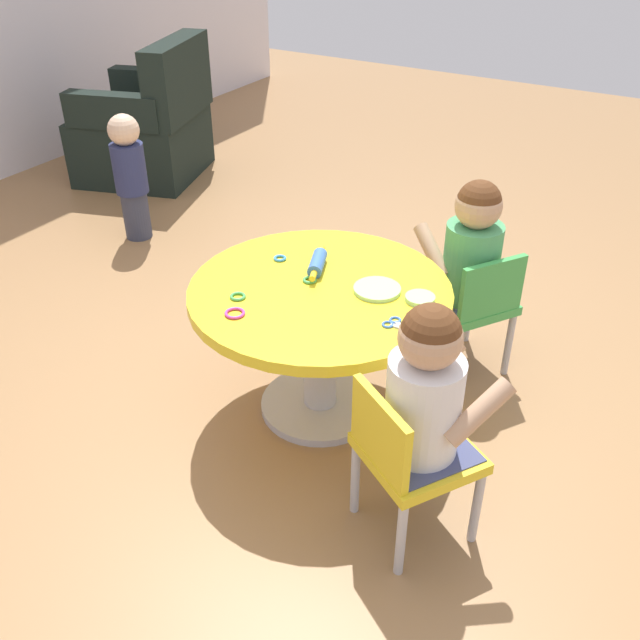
{
  "coord_description": "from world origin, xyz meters",
  "views": [
    {
      "loc": [
        -1.76,
        -1.05,
        1.71
      ],
      "look_at": [
        0.0,
        0.0,
        0.39
      ],
      "focal_mm": 39.63,
      "sensor_mm": 36.0,
      "label": 1
    }
  ],
  "objects_px": {
    "seated_child_right": "(472,247)",
    "rolling_pin": "(317,263)",
    "child_chair_right": "(472,304)",
    "toddler_standing": "(130,174)",
    "child_chair_left": "(408,455)",
    "armchair_dark": "(148,128)",
    "seated_child_left": "(427,388)",
    "craft_scissors": "(398,326)",
    "craft_table": "(320,318)"
  },
  "relations": [
    {
      "from": "seated_child_left",
      "to": "child_chair_right",
      "type": "height_order",
      "value": "seated_child_left"
    },
    {
      "from": "child_chair_left",
      "to": "seated_child_left",
      "type": "height_order",
      "value": "seated_child_left"
    },
    {
      "from": "seated_child_right",
      "to": "craft_scissors",
      "type": "xyz_separation_m",
      "value": [
        -0.61,
        0.01,
        -0.01
      ]
    },
    {
      "from": "child_chair_right",
      "to": "craft_scissors",
      "type": "distance_m",
      "value": 0.63
    },
    {
      "from": "child_chair_right",
      "to": "craft_scissors",
      "type": "relative_size",
      "value": 3.81
    },
    {
      "from": "armchair_dark",
      "to": "craft_scissors",
      "type": "bearing_deg",
      "value": -122.14
    },
    {
      "from": "craft_table",
      "to": "child_chair_left",
      "type": "relative_size",
      "value": 1.66
    },
    {
      "from": "armchair_dark",
      "to": "toddler_standing",
      "type": "height_order",
      "value": "armchair_dark"
    },
    {
      "from": "rolling_pin",
      "to": "craft_scissors",
      "type": "height_order",
      "value": "rolling_pin"
    },
    {
      "from": "seated_child_left",
      "to": "toddler_standing",
      "type": "xyz_separation_m",
      "value": [
        1.07,
        2.12,
        -0.17
      ]
    },
    {
      "from": "seated_child_left",
      "to": "child_chair_left",
      "type": "bearing_deg",
      "value": 147.58
    },
    {
      "from": "child_chair_left",
      "to": "seated_child_right",
      "type": "bearing_deg",
      "value": 10.81
    },
    {
      "from": "child_chair_left",
      "to": "child_chair_right",
      "type": "height_order",
      "value": "same"
    },
    {
      "from": "child_chair_right",
      "to": "toddler_standing",
      "type": "xyz_separation_m",
      "value": [
        0.24,
        1.96,
        0.05
      ]
    },
    {
      "from": "craft_table",
      "to": "seated_child_left",
      "type": "xyz_separation_m",
      "value": [
        -0.33,
        -0.53,
        0.14
      ]
    },
    {
      "from": "child_chair_left",
      "to": "armchair_dark",
      "type": "distance_m",
      "value": 3.23
    },
    {
      "from": "toddler_standing",
      "to": "rolling_pin",
      "type": "distance_m",
      "value": 1.66
    },
    {
      "from": "child_chair_right",
      "to": "armchair_dark",
      "type": "height_order",
      "value": "armchair_dark"
    },
    {
      "from": "toddler_standing",
      "to": "craft_scissors",
      "type": "bearing_deg",
      "value": -113.13
    },
    {
      "from": "armchair_dark",
      "to": "craft_scissors",
      "type": "relative_size",
      "value": 6.41
    },
    {
      "from": "seated_child_right",
      "to": "rolling_pin",
      "type": "xyz_separation_m",
      "value": [
        -0.42,
        0.41,
        0.01
      ]
    },
    {
      "from": "child_chair_right",
      "to": "rolling_pin",
      "type": "height_order",
      "value": "rolling_pin"
    },
    {
      "from": "seated_child_right",
      "to": "armchair_dark",
      "type": "bearing_deg",
      "value": 69.12
    },
    {
      "from": "child_chair_left",
      "to": "toddler_standing",
      "type": "height_order",
      "value": "toddler_standing"
    },
    {
      "from": "child_chair_left",
      "to": "child_chair_right",
      "type": "relative_size",
      "value": 1.0
    },
    {
      "from": "armchair_dark",
      "to": "child_chair_right",
      "type": "bearing_deg",
      "value": -111.06
    },
    {
      "from": "seated_child_left",
      "to": "child_chair_right",
      "type": "relative_size",
      "value": 0.95
    },
    {
      "from": "craft_table",
      "to": "craft_scissors",
      "type": "height_order",
      "value": "craft_scissors"
    },
    {
      "from": "child_chair_left",
      "to": "seated_child_left",
      "type": "distance_m",
      "value": 0.23
    },
    {
      "from": "seated_child_left",
      "to": "toddler_standing",
      "type": "bearing_deg",
      "value": 63.24
    },
    {
      "from": "rolling_pin",
      "to": "seated_child_right",
      "type": "bearing_deg",
      "value": -44.42
    },
    {
      "from": "craft_table",
      "to": "seated_child_right",
      "type": "distance_m",
      "value": 0.64
    },
    {
      "from": "seated_child_right",
      "to": "craft_table",
      "type": "bearing_deg",
      "value": 147.13
    },
    {
      "from": "armchair_dark",
      "to": "craft_scissors",
      "type": "xyz_separation_m",
      "value": [
        -1.56,
        -2.48,
        0.21
      ]
    },
    {
      "from": "rolling_pin",
      "to": "craft_scissors",
      "type": "xyz_separation_m",
      "value": [
        -0.19,
        -0.4,
        -0.02
      ]
    },
    {
      "from": "child_chair_left",
      "to": "armchair_dark",
      "type": "relative_size",
      "value": 0.59
    },
    {
      "from": "seated_child_left",
      "to": "armchair_dark",
      "type": "bearing_deg",
      "value": 56.02
    },
    {
      "from": "craft_scissors",
      "to": "rolling_pin",
      "type": "bearing_deg",
      "value": 65.16
    },
    {
      "from": "child_chair_left",
      "to": "toddler_standing",
      "type": "xyz_separation_m",
      "value": [
        1.1,
        2.1,
        0.05
      ]
    },
    {
      "from": "toddler_standing",
      "to": "rolling_pin",
      "type": "xyz_separation_m",
      "value": [
        -0.63,
        -1.52,
        0.18
      ]
    },
    {
      "from": "craft_table",
      "to": "rolling_pin",
      "type": "relative_size",
      "value": 4.03
    },
    {
      "from": "craft_table",
      "to": "craft_scissors",
      "type": "xyz_separation_m",
      "value": [
        -0.08,
        -0.33,
        0.13
      ]
    },
    {
      "from": "toddler_standing",
      "to": "craft_table",
      "type": "bearing_deg",
      "value": -114.91
    },
    {
      "from": "seated_child_right",
      "to": "craft_scissors",
      "type": "height_order",
      "value": "seated_child_right"
    },
    {
      "from": "child_chair_left",
      "to": "armchair_dark",
      "type": "height_order",
      "value": "armchair_dark"
    },
    {
      "from": "armchair_dark",
      "to": "rolling_pin",
      "type": "distance_m",
      "value": 2.5
    },
    {
      "from": "seated_child_right",
      "to": "craft_scissors",
      "type": "bearing_deg",
      "value": 178.89
    },
    {
      "from": "craft_table",
      "to": "rolling_pin",
      "type": "distance_m",
      "value": 0.2
    },
    {
      "from": "toddler_standing",
      "to": "craft_scissors",
      "type": "xyz_separation_m",
      "value": [
        -0.82,
        -1.92,
        0.16
      ]
    },
    {
      "from": "craft_table",
      "to": "craft_scissors",
      "type": "relative_size",
      "value": 6.34
    }
  ]
}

